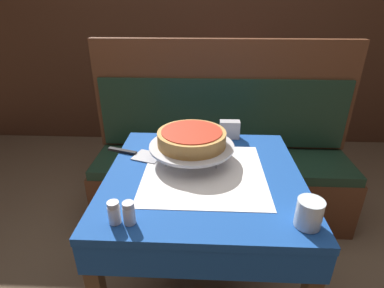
{
  "coord_description": "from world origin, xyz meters",
  "views": [
    {
      "loc": [
        -0.0,
        -1.05,
        1.41
      ],
      "look_at": [
        -0.05,
        0.07,
        0.87
      ],
      "focal_mm": 28.0,
      "sensor_mm": 36.0,
      "label": 1
    }
  ],
  "objects_px": {
    "dining_table_front": "(204,193)",
    "booth_bench": "(221,169)",
    "pepper_shaker": "(130,213)",
    "pizza_server": "(137,154)",
    "napkin_holder": "(230,129)",
    "water_glass_near": "(310,213)",
    "pizza_pan_stand": "(192,147)",
    "dining_table_rear": "(229,94)",
    "condiment_caddy": "(227,75)",
    "deep_dish_pizza": "(192,138)",
    "salt_shaker": "(115,213)"
  },
  "relations": [
    {
      "from": "pizza_pan_stand",
      "to": "condiment_caddy",
      "type": "relative_size",
      "value": 2.38
    },
    {
      "from": "booth_bench",
      "to": "pizza_server",
      "type": "distance_m",
      "value": 0.85
    },
    {
      "from": "pepper_shaker",
      "to": "condiment_caddy",
      "type": "relative_size",
      "value": 0.51
    },
    {
      "from": "dining_table_rear",
      "to": "pizza_server",
      "type": "relative_size",
      "value": 2.85
    },
    {
      "from": "deep_dish_pizza",
      "to": "napkin_holder",
      "type": "bearing_deg",
      "value": 54.11
    },
    {
      "from": "dining_table_rear",
      "to": "water_glass_near",
      "type": "relative_size",
      "value": 8.32
    },
    {
      "from": "pizza_pan_stand",
      "to": "water_glass_near",
      "type": "height_order",
      "value": "water_glass_near"
    },
    {
      "from": "dining_table_front",
      "to": "booth_bench",
      "type": "distance_m",
      "value": 0.82
    },
    {
      "from": "dining_table_rear",
      "to": "booth_bench",
      "type": "bearing_deg",
      "value": -96.05
    },
    {
      "from": "dining_table_front",
      "to": "dining_table_rear",
      "type": "xyz_separation_m",
      "value": [
        0.2,
        1.56,
        -0.02
      ]
    },
    {
      "from": "deep_dish_pizza",
      "to": "water_glass_near",
      "type": "relative_size",
      "value": 3.15
    },
    {
      "from": "pizza_server",
      "to": "napkin_holder",
      "type": "distance_m",
      "value": 0.48
    },
    {
      "from": "water_glass_near",
      "to": "salt_shaker",
      "type": "xyz_separation_m",
      "value": [
        -0.6,
        -0.01,
        -0.01
      ]
    },
    {
      "from": "water_glass_near",
      "to": "salt_shaker",
      "type": "height_order",
      "value": "water_glass_near"
    },
    {
      "from": "pizza_server",
      "to": "water_glass_near",
      "type": "relative_size",
      "value": 2.91
    },
    {
      "from": "pizza_pan_stand",
      "to": "water_glass_near",
      "type": "distance_m",
      "value": 0.55
    },
    {
      "from": "pizza_server",
      "to": "dining_table_rear",
      "type": "bearing_deg",
      "value": 70.23
    },
    {
      "from": "dining_table_front",
      "to": "pizza_server",
      "type": "height_order",
      "value": "pizza_server"
    },
    {
      "from": "pizza_pan_stand",
      "to": "dining_table_rear",
      "type": "bearing_deg",
      "value": 79.95
    },
    {
      "from": "salt_shaker",
      "to": "pizza_server",
      "type": "bearing_deg",
      "value": 93.61
    },
    {
      "from": "napkin_holder",
      "to": "pepper_shaker",
      "type": "bearing_deg",
      "value": -118.18
    },
    {
      "from": "booth_bench",
      "to": "salt_shaker",
      "type": "relative_size",
      "value": 22.12
    },
    {
      "from": "dining_table_front",
      "to": "pepper_shaker",
      "type": "bearing_deg",
      "value": -126.2
    },
    {
      "from": "pizza_pan_stand",
      "to": "water_glass_near",
      "type": "bearing_deg",
      "value": -46.51
    },
    {
      "from": "salt_shaker",
      "to": "condiment_caddy",
      "type": "relative_size",
      "value": 0.51
    },
    {
      "from": "pizza_server",
      "to": "pepper_shaker",
      "type": "height_order",
      "value": "pepper_shaker"
    },
    {
      "from": "dining_table_rear",
      "to": "pepper_shaker",
      "type": "height_order",
      "value": "pepper_shaker"
    },
    {
      "from": "condiment_caddy",
      "to": "pizza_pan_stand",
      "type": "bearing_deg",
      "value": -98.96
    },
    {
      "from": "dining_table_front",
      "to": "water_glass_near",
      "type": "distance_m",
      "value": 0.47
    },
    {
      "from": "booth_bench",
      "to": "pepper_shaker",
      "type": "height_order",
      "value": "booth_bench"
    },
    {
      "from": "dining_table_rear",
      "to": "pizza_server",
      "type": "xyz_separation_m",
      "value": [
        -0.51,
        -1.42,
        0.13
      ]
    },
    {
      "from": "dining_table_front",
      "to": "pepper_shaker",
      "type": "height_order",
      "value": "pepper_shaker"
    },
    {
      "from": "pizza_pan_stand",
      "to": "water_glass_near",
      "type": "relative_size",
      "value": 3.94
    },
    {
      "from": "water_glass_near",
      "to": "napkin_holder",
      "type": "xyz_separation_m",
      "value": [
        -0.2,
        0.65,
        -0.0
      ]
    },
    {
      "from": "deep_dish_pizza",
      "to": "water_glass_near",
      "type": "distance_m",
      "value": 0.55
    },
    {
      "from": "pizza_server",
      "to": "salt_shaker",
      "type": "relative_size",
      "value": 3.47
    },
    {
      "from": "pizza_server",
      "to": "water_glass_near",
      "type": "bearing_deg",
      "value": -34.95
    },
    {
      "from": "deep_dish_pizza",
      "to": "pepper_shaker",
      "type": "relative_size",
      "value": 3.75
    },
    {
      "from": "water_glass_near",
      "to": "napkin_holder",
      "type": "height_order",
      "value": "water_glass_near"
    },
    {
      "from": "salt_shaker",
      "to": "condiment_caddy",
      "type": "height_order",
      "value": "condiment_caddy"
    },
    {
      "from": "pizza_server",
      "to": "napkin_holder",
      "type": "bearing_deg",
      "value": 25.68
    },
    {
      "from": "pepper_shaker",
      "to": "napkin_holder",
      "type": "height_order",
      "value": "napkin_holder"
    },
    {
      "from": "condiment_caddy",
      "to": "water_glass_near",
      "type": "bearing_deg",
      "value": -86.0
    },
    {
      "from": "pizza_server",
      "to": "condiment_caddy",
      "type": "bearing_deg",
      "value": 71.78
    },
    {
      "from": "deep_dish_pizza",
      "to": "pizza_server",
      "type": "distance_m",
      "value": 0.28
    },
    {
      "from": "pepper_shaker",
      "to": "napkin_holder",
      "type": "bearing_deg",
      "value": 61.82
    },
    {
      "from": "dining_table_front",
      "to": "deep_dish_pizza",
      "type": "bearing_deg",
      "value": 118.37
    },
    {
      "from": "dining_table_front",
      "to": "salt_shaker",
      "type": "xyz_separation_m",
      "value": [
        -0.28,
        -0.31,
        0.14
      ]
    },
    {
      "from": "dining_table_rear",
      "to": "pizza_server",
      "type": "height_order",
      "value": "pizza_server"
    },
    {
      "from": "pizza_server",
      "to": "napkin_holder",
      "type": "xyz_separation_m",
      "value": [
        0.43,
        0.21,
        0.04
      ]
    }
  ]
}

